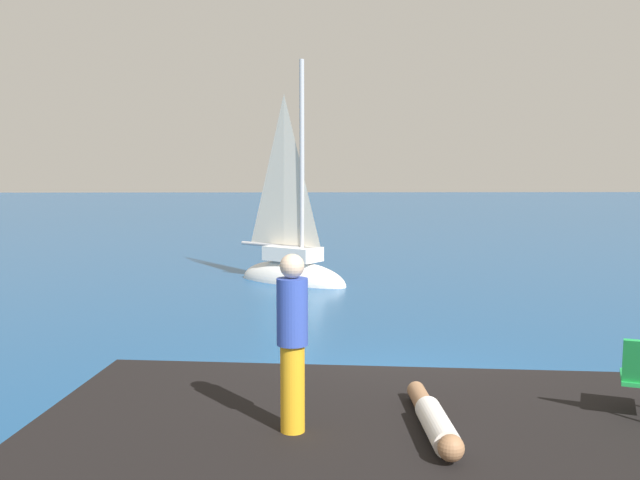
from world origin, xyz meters
name	(u,v)px	position (x,y,z in m)	size (l,w,h in m)	color
ground_plane	(392,392)	(0.00, 0.00, 0.00)	(160.00, 160.00, 0.00)	navy
shore_ledge	(467,477)	(0.21, -3.92, 0.47)	(8.14, 3.95, 0.93)	black
boulder_seaward	(586,449)	(2.04, -2.17, 0.00)	(1.05, 0.84, 0.58)	black
boulder_inland	(214,434)	(-2.42, -1.59, 0.00)	(1.19, 0.95, 0.65)	black
sailboat_near	(292,269)	(-1.63, 10.07, 0.37)	(3.63, 3.16, 6.88)	white
person_sunbather	(434,421)	(-0.13, -4.03, 1.05)	(0.25, 1.76, 0.25)	white
person_standing	(292,338)	(-1.40, -3.96, 1.80)	(0.28, 0.28, 1.62)	gold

